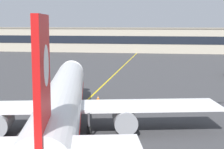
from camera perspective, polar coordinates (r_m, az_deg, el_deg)
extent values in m
cube|color=yellow|center=(59.20, -2.64, -2.84)|extent=(0.85, 180.00, 0.01)
cylinder|color=white|center=(37.61, -7.57, -3.84)|extent=(11.47, 35.97, 3.80)
cone|color=white|center=(56.60, -6.26, 0.20)|extent=(4.09, 3.32, 3.61)
cube|color=red|center=(37.84, -7.54, -5.39)|extent=(10.78, 33.14, 0.44)
cube|color=black|center=(54.63, -6.36, 0.62)|extent=(3.02, 1.69, 0.60)
cube|color=white|center=(38.38, -7.48, -4.91)|extent=(32.28, 11.59, 0.36)
cylinder|color=gray|center=(38.63, -16.83, -6.96)|extent=(3.02, 4.01, 2.30)
cylinder|color=black|center=(40.37, -16.24, -6.29)|extent=(1.95, 0.60, 1.95)
cylinder|color=gray|center=(37.78, 1.94, -6.95)|extent=(3.02, 4.01, 2.30)
cylinder|color=black|center=(39.57, 1.68, -6.25)|extent=(1.95, 0.60, 1.95)
cube|color=red|center=(21.31, -10.63, -0.65)|extent=(1.43, 4.77, 7.20)
cylinder|color=white|center=(21.51, -10.58, 1.37)|extent=(0.95, 2.44, 2.40)
cube|color=white|center=(21.60, -10.56, -10.63)|extent=(11.34, 5.11, 0.24)
cylinder|color=#4C4C51|center=(52.20, -6.46, -2.73)|extent=(0.24, 0.24, 1.60)
cylinder|color=black|center=(52.40, -6.44, -3.83)|extent=(0.58, 0.97, 0.90)
cylinder|color=#4C4C51|center=(36.35, -11.85, -7.16)|extent=(0.24, 0.24, 1.60)
cylinder|color=black|center=(36.66, -11.80, -8.86)|extent=(0.67, 1.36, 1.30)
cylinder|color=#4C4C51|center=(35.98, -3.56, -7.16)|extent=(0.24, 0.24, 1.60)
cylinder|color=black|center=(36.29, -3.55, -8.88)|extent=(0.67, 1.36, 1.30)
cone|color=orange|center=(54.32, -2.15, -3.54)|extent=(0.36, 0.36, 0.55)
cylinder|color=white|center=(54.31, -2.15, -3.52)|extent=(0.23, 0.23, 0.07)
cube|color=orange|center=(54.37, -2.15, -3.81)|extent=(0.44, 0.44, 0.03)
cube|color=#B2A893|center=(139.31, 5.04, 5.23)|extent=(131.24, 12.00, 8.65)
cube|color=black|center=(133.27, 4.87, 5.28)|extent=(125.99, 0.12, 2.80)
cube|color=gray|center=(139.16, 5.06, 7.09)|extent=(131.64, 12.40, 0.40)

